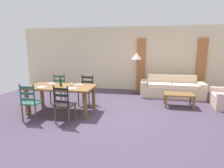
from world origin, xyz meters
The scene contains 24 objects.
ground_plane centered at (0.00, 0.00, -0.01)m, with size 9.60×9.60×0.02m, color #46394D.
wall_far centered at (0.00, 3.30, 1.35)m, with size 9.60×0.16×2.70m, color beige.
curtain_panel_left centered at (0.58, 3.16, 1.10)m, with size 0.35×0.08×2.20m, color #B16935.
curtain_panel_right centered at (2.98, 3.16, 1.10)m, with size 0.35×0.08×2.20m, color #B16935.
dining_table centered at (-1.56, 0.02, 0.66)m, with size 1.90×0.96×0.75m.
dining_chair_near_left centered at (-2.02, -0.73, 0.48)m, with size 0.44×0.42×0.96m.
dining_chair_near_right centered at (-1.11, -0.75, 0.48)m, with size 0.45×0.43×0.96m.
dining_chair_far_left centered at (-2.04, 0.80, 0.48)m, with size 0.44×0.42×0.96m.
dining_chair_far_right centered at (-1.06, 0.79, 0.48)m, with size 0.45×0.43×0.96m.
dinner_plate_near_left centered at (-2.01, -0.23, 0.76)m, with size 0.24×0.24×0.02m, color white.
fork_near_left centered at (-2.16, -0.23, 0.75)m, with size 0.02×0.17×0.01m, color silver.
dinner_plate_near_right centered at (-1.11, -0.23, 0.76)m, with size 0.24×0.24×0.02m, color white.
fork_near_right centered at (-1.26, -0.23, 0.75)m, with size 0.02×0.17×0.01m, color silver.
dinner_plate_far_left centered at (-2.01, 0.27, 0.76)m, with size 0.24×0.24×0.02m, color white.
fork_far_left centered at (-2.16, 0.27, 0.75)m, with size 0.02×0.17×0.01m, color silver.
dinner_plate_far_right centered at (-1.11, 0.27, 0.76)m, with size 0.24×0.24×0.02m, color white.
fork_far_right centered at (-1.26, 0.27, 0.75)m, with size 0.02×0.17×0.01m, color silver.
wine_bottle centered at (-1.55, 0.02, 0.87)m, with size 0.07×0.07×0.32m.
wine_glass_near_left centered at (-1.88, -0.11, 0.86)m, with size 0.06×0.06×0.16m.
wine_glass_near_right centered at (-0.96, -0.11, 0.86)m, with size 0.06×0.06×0.16m.
coffee_cup_primary centered at (-1.26, 0.09, 0.80)m, with size 0.07×0.07×0.09m, color beige.
couch centered at (1.78, 2.35, 0.29)m, with size 2.31×0.88×0.80m.
coffee_table centered at (1.86, 1.13, 0.36)m, with size 0.90×0.56×0.42m.
standing_lamp centered at (0.43, 2.53, 1.41)m, with size 0.40×0.40×1.64m.
Camera 1 is at (0.84, -4.73, 1.83)m, focal length 29.43 mm.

